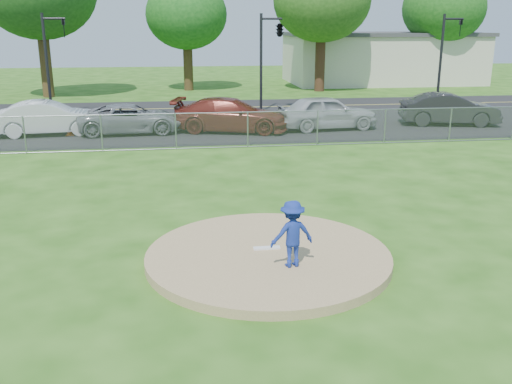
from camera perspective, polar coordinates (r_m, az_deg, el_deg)
The scene contains 18 objects.
ground at distance 22.20m, azimuth -2.77°, elevation 3.35°, with size 120.00×120.00×0.00m, color #245312.
pitchers_mound at distance 12.69m, azimuth 1.22°, elevation -6.46°, with size 5.40×5.40×0.20m, color #A18358.
pitching_rubber at distance 12.82m, azimuth 1.08°, elevation -5.62°, with size 0.60×0.15×0.04m, color white.
chain_link_fence at distance 24.00m, azimuth -3.22°, elevation 6.17°, with size 40.00×0.06×1.50m, color gray.
parking_lot at distance 28.54m, azimuth -3.93°, elevation 6.30°, with size 50.00×8.00×0.01m, color black.
street at distance 35.94m, azimuth -4.75°, elevation 8.39°, with size 60.00×7.00×0.01m, color black.
commercial_building at distance 52.73m, azimuth 12.40°, elevation 13.01°, with size 16.40×9.40×4.30m.
tree_center at distance 45.57m, azimuth -7.00°, elevation 18.19°, with size 6.16×6.16×9.84m.
traffic_signal_left at distance 34.29m, azimuth -19.86°, elevation 12.75°, with size 1.28×0.20×5.60m.
traffic_signal_center at distance 34.04m, azimuth 2.19°, elevation 15.77°, with size 1.42×2.48×5.60m.
traffic_signal_right at distance 37.22m, azimuth 18.38°, elevation 13.11°, with size 1.28×0.20×5.60m.
pitcher at distance 11.74m, azimuth 3.63°, elevation -4.20°, with size 0.91×0.52×1.41m, color navy.
traffic_cone at distance 28.19m, azimuth -18.14°, elevation 6.05°, with size 0.33×0.33×0.63m, color #DC490B.
parked_car_white at distance 28.58m, azimuth -20.05°, elevation 6.98°, with size 1.68×4.82×1.59m, color silver.
parked_car_gray at distance 27.94m, azimuth -12.38°, elevation 7.18°, with size 2.28×4.95×1.38m, color gray.
parked_car_darkred at distance 27.71m, azimuth -2.53°, elevation 7.71°, with size 2.25×5.54×1.61m, color maroon.
parked_car_pearl at distance 28.54m, azimuth 7.10°, elevation 7.92°, with size 1.97×4.89×1.67m, color #B4B6B9.
parked_car_charcoal at distance 31.23m, azimuth 18.77°, elevation 7.87°, with size 1.71×4.91×1.62m, color black.
Camera 1 is at (-1.83, -11.54, 5.05)m, focal length 40.00 mm.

